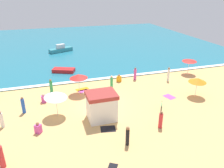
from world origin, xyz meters
TOP-DOWN VIEW (x-y plane):
  - ground_plane at (0.00, 0.00)m, footprint 60.00×60.00m
  - ocean_water at (0.00, 28.00)m, footprint 60.00×44.00m
  - wave_breaker_foam at (0.00, 6.30)m, footprint 57.00×0.70m
  - lifeguard_cabana at (-0.73, -3.03)m, footprint 2.64×2.20m
  - beach_umbrella_1 at (-4.57, -1.25)m, footprint 3.00×3.00m
  - beach_umbrella_3 at (-1.81, 2.90)m, footprint 2.23×2.22m
  - beach_umbrella_5 at (13.77, 4.70)m, footprint 2.77×2.77m
  - beach_umbrella_6 at (10.39, -1.59)m, footprint 2.67×2.67m
  - parked_bicycle at (5.25, -3.27)m, footprint 1.02×1.57m
  - beachgoer_0 at (5.84, 4.88)m, footprint 0.35×0.35m
  - beachgoer_1 at (2.15, 3.29)m, footprint 0.44×0.44m
  - beachgoer_2 at (-4.83, 4.22)m, footprint 0.40×0.40m
  - beachgoer_3 at (-5.75, 1.86)m, footprint 0.48×0.48m
  - beachgoer_4 at (0.19, -7.20)m, footprint 0.39×0.39m
  - beachgoer_6 at (3.62, 4.85)m, footprint 0.65×0.65m
  - beachgoer_7 at (-8.59, -6.90)m, footprint 0.52×0.52m
  - beachgoer_8 at (-7.62, 0.19)m, footprint 0.40×0.40m
  - beachgoer_9 at (3.71, -5.89)m, footprint 0.46×0.46m
  - beachgoer_10 at (-9.25, -1.81)m, footprint 0.41×0.41m
  - beachgoer_11 at (9.74, 3.20)m, footprint 0.40×0.40m
  - beachgoer_12 at (-6.31, -3.57)m, footprint 0.64×0.64m
  - beach_towel_0 at (-0.65, -4.79)m, footprint 1.42×1.16m
  - beach_towel_2 at (-1.29, 3.35)m, footprint 1.33×1.01m
  - beach_towel_3 at (7.56, -0.93)m, footprint 1.24×1.45m
  - beach_towel_4 at (-1.31, 3.89)m, footprint 1.64×1.08m
  - small_boat_0 at (-2.20, 21.53)m, footprint 4.50×2.69m
  - small_boat_1 at (-2.82, 10.31)m, footprint 3.34×2.41m

SIDE VIEW (x-z plane):
  - ground_plane at x=0.00m, z-range 0.00..0.00m
  - beach_towel_0 at x=-0.65m, z-range 0.00..0.01m
  - beach_towel_3 at x=7.56m, z-range 0.00..0.01m
  - beach_towel_4 at x=-1.31m, z-range 0.00..0.01m
  - beach_towel_2 at x=-1.29m, z-range 0.00..0.01m
  - ocean_water at x=0.00m, z-range 0.00..0.10m
  - wave_breaker_foam at x=0.00m, z-range 0.10..0.11m
  - small_boat_1 at x=-2.82m, z-range 0.10..0.59m
  - parked_bicycle at x=5.25m, z-range 0.00..0.76m
  - beachgoer_6 at x=3.62m, z-range -0.08..0.90m
  - beachgoer_3 at x=-5.75m, z-range -0.07..0.91m
  - beachgoer_12 at x=-6.31m, z-range -0.07..0.92m
  - small_boat_0 at x=-2.20m, z-range -0.14..1.29m
  - beachgoer_9 at x=3.71m, z-range -0.05..1.53m
  - beachgoer_2 at x=-4.83m, z-range -0.05..1.55m
  - beachgoer_1 at x=2.15m, z-range -0.03..1.55m
  - beachgoer_10 at x=-9.25m, z-range -0.04..1.56m
  - beachgoer_0 at x=5.84m, z-range -0.05..1.62m
  - beachgoer_8 at x=-7.62m, z-range -0.05..1.62m
  - beachgoer_4 at x=0.19m, z-range 0.00..1.63m
  - beachgoer_11 at x=9.74m, z-range -0.02..1.83m
  - beachgoer_7 at x=-8.59m, z-range -0.06..1.87m
  - lifeguard_cabana at x=-0.73m, z-range 0.02..2.63m
  - beach_umbrella_6 at x=10.39m, z-range 0.82..3.01m
  - beach_umbrella_5 at x=13.77m, z-range 0.88..3.06m
  - beach_umbrella_3 at x=-1.81m, z-range 0.92..3.28m
  - beach_umbrella_1 at x=-4.57m, z-range 0.89..3.34m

